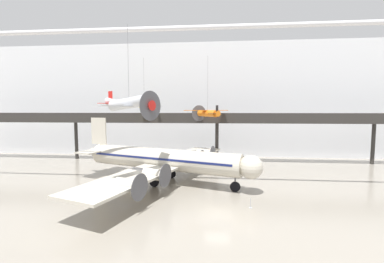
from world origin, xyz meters
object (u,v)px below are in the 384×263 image
Objects in this scene: suspended_plane_silver_racer at (129,103)px; stanchion_barrier at (251,205)px; airliner_silver_main at (161,159)px; suspended_plane_yellow_lowwing at (144,105)px; suspended_plane_orange_highwing at (208,113)px.

stanchion_barrier is (13.84, -1.64, -10.99)m from suspended_plane_silver_racer.
suspended_plane_silver_racer is at bearing -87.19° from airliner_silver_main.
suspended_plane_yellow_lowwing is 0.91× the size of suspended_plane_silver_racer.
airliner_silver_main reaches higher than stanchion_barrier.
stanchion_barrier is at bearing 162.53° from suspended_plane_orange_highwing.
suspended_plane_orange_highwing reaches higher than stanchion_barrier.
airliner_silver_main is 13.89m from suspended_plane_orange_highwing.
suspended_plane_orange_highwing is 10.89× the size of stanchion_barrier.
airliner_silver_main is 15.06m from stanchion_barrier.
suspended_plane_yellow_lowwing is at bearing 129.63° from suspended_plane_silver_racer.
suspended_plane_orange_highwing is at bearing -29.35° from suspended_plane_yellow_lowwing.
stanchion_barrier is (17.21, -19.95, -11.08)m from suspended_plane_yellow_lowwing.
suspended_plane_silver_racer reaches higher than stanchion_barrier.
suspended_plane_silver_racer reaches higher than airliner_silver_main.
stanchion_barrier is (5.31, -19.32, -9.65)m from suspended_plane_orange_highwing.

